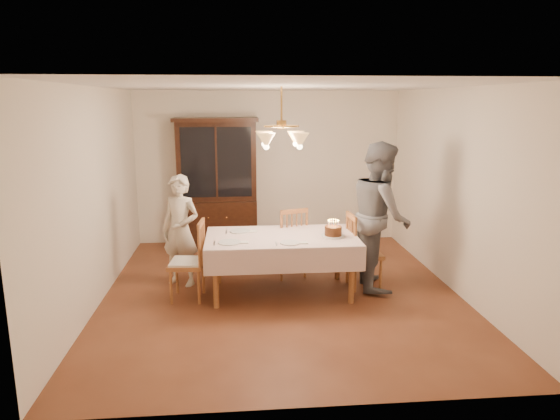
{
  "coord_description": "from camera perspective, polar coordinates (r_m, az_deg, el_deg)",
  "views": [
    {
      "loc": [
        -0.56,
        -6.06,
        2.42
      ],
      "look_at": [
        0.0,
        0.2,
        1.05
      ],
      "focal_mm": 32.0,
      "sensor_mm": 36.0,
      "label": 1
    }
  ],
  "objects": [
    {
      "name": "dining_table",
      "position": [
        6.33,
        0.16,
        -3.63
      ],
      "size": [
        1.9,
        1.1,
        0.76
      ],
      "color": "brown",
      "rests_on": "ground"
    },
    {
      "name": "chair_left_end",
      "position": [
        6.31,
        -10.51,
        -6.07
      ],
      "size": [
        0.46,
        0.48,
        1.0
      ],
      "color": "brown",
      "rests_on": "ground"
    },
    {
      "name": "chandelier",
      "position": [
        6.11,
        0.17,
        8.13
      ],
      "size": [
        0.62,
        0.62,
        0.73
      ],
      "color": "#BF8C3F",
      "rests_on": "ground"
    },
    {
      "name": "room_shell",
      "position": [
        6.15,
        0.17,
        4.45
      ],
      "size": [
        5.0,
        5.0,
        5.0
      ],
      "color": "white",
      "rests_on": "ground"
    },
    {
      "name": "adult_in_grey",
      "position": [
        6.64,
        11.38,
        -0.62
      ],
      "size": [
        0.81,
        1.0,
        1.93
      ],
      "primitive_type": "imported",
      "rotation": [
        0.0,
        0.0,
        1.49
      ],
      "color": "slate",
      "rests_on": "ground"
    },
    {
      "name": "place_setting_far_left",
      "position": [
        6.53,
        -4.5,
        -2.44
      ],
      "size": [
        0.41,
        0.26,
        0.02
      ],
      "color": "white",
      "rests_on": "dining_table"
    },
    {
      "name": "elderly_woman",
      "position": [
        6.75,
        -11.29,
        -2.32
      ],
      "size": [
        0.65,
        0.56,
        1.49
      ],
      "primitive_type": "imported",
      "rotation": [
        0.0,
        0.0,
        -0.46
      ],
      "color": "beige",
      "rests_on": "ground"
    },
    {
      "name": "place_setting_near_left",
      "position": [
        6.03,
        -5.69,
        -3.7
      ],
      "size": [
        0.42,
        0.27,
        0.02
      ],
      "color": "white",
      "rests_on": "dining_table"
    },
    {
      "name": "chair_right_end",
      "position": [
        6.69,
        9.49,
        -5.07
      ],
      "size": [
        0.45,
        0.47,
        1.0
      ],
      "color": "brown",
      "rests_on": "ground"
    },
    {
      "name": "china_hutch",
      "position": [
        8.44,
        -7.17,
        2.8
      ],
      "size": [
        1.38,
        0.54,
        2.16
      ],
      "color": "black",
      "rests_on": "ground"
    },
    {
      "name": "place_setting_near_right",
      "position": [
        5.98,
        1.28,
        -3.77
      ],
      "size": [
        0.38,
        0.24,
        0.02
      ],
      "color": "white",
      "rests_on": "dining_table"
    },
    {
      "name": "birthday_cake",
      "position": [
        6.31,
        6.09,
        -2.48
      ],
      "size": [
        0.3,
        0.3,
        0.21
      ],
      "color": "white",
      "rests_on": "dining_table"
    },
    {
      "name": "ground",
      "position": [
        6.55,
        0.16,
        -9.38
      ],
      "size": [
        5.0,
        5.0,
        0.0
      ],
      "primitive_type": "plane",
      "color": "#5F2F1B",
      "rests_on": "ground"
    },
    {
      "name": "chair_far_side",
      "position": [
        7.02,
        1.0,
        -4.07
      ],
      "size": [
        0.55,
        0.54,
        1.0
      ],
      "color": "brown",
      "rests_on": "ground"
    }
  ]
}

